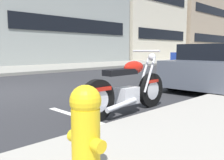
# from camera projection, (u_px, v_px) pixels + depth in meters

# --- Properties ---
(ground_plane) EXTENTS (260.00, 260.00, 0.00)m
(ground_plane) POSITION_uv_depth(u_px,v_px,m) (3.00, 93.00, 6.55)
(ground_plane) COLOR #28282B
(sidewalk_far_curb) EXTENTS (120.00, 5.00, 0.14)m
(sidewalk_far_curb) POSITION_uv_depth(u_px,v_px,m) (123.00, 64.00, 19.63)
(sidewalk_far_curb) COLOR gray
(sidewalk_far_curb) RESTS_ON ground
(parking_stall_stripe) EXTENTS (0.12, 2.20, 0.01)m
(parking_stall_stripe) POSITION_uv_depth(u_px,v_px,m) (87.00, 119.00, 4.05)
(parking_stall_stripe) COLOR silver
(parking_stall_stripe) RESTS_ON ground
(parked_motorcycle) EXTENTS (2.12, 0.62, 1.14)m
(parked_motorcycle) POSITION_uv_depth(u_px,v_px,m) (128.00, 89.00, 4.42)
(parked_motorcycle) COLOR black
(parked_motorcycle) RESTS_ON ground
(parked_car_mid_block) EXTENTS (4.20, 2.00, 1.30)m
(parked_car_mid_block) POSITION_uv_depth(u_px,v_px,m) (221.00, 67.00, 7.36)
(parked_car_mid_block) COLOR #4C515B
(parked_car_mid_block) RESTS_ON ground
(car_opposite_curb) EXTENTS (4.62, 1.86, 1.48)m
(car_opposite_curb) POSITION_uv_depth(u_px,v_px,m) (194.00, 55.00, 20.75)
(car_opposite_curb) COLOR navy
(car_opposite_curb) RESTS_ON ground
(fire_hydrant) EXTENTS (0.24, 0.36, 0.74)m
(fire_hydrant) POSITION_uv_depth(u_px,v_px,m) (86.00, 130.00, 1.87)
(fire_hydrant) COLOR gold
(fire_hydrant) RESTS_ON sidewalk_near_curb
(townhouse_corner_block) EXTENTS (10.28, 8.27, 12.83)m
(townhouse_corner_block) POSITION_uv_depth(u_px,v_px,m) (135.00, 6.00, 29.69)
(townhouse_corner_block) COLOR beige
(townhouse_corner_block) RESTS_ON ground
(townhouse_far_uphill) EXTENTS (14.03, 10.64, 12.81)m
(townhouse_far_uphill) POSITION_uv_depth(u_px,v_px,m) (182.00, 17.00, 39.77)
(townhouse_far_uphill) COLOR tan
(townhouse_far_uphill) RESTS_ON ground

